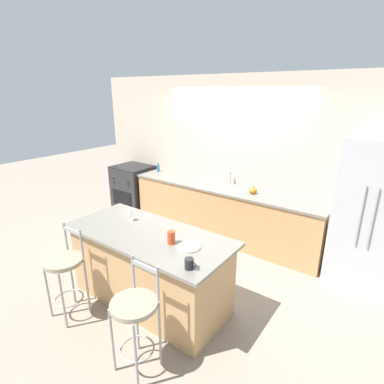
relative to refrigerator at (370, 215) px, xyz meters
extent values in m
plane|color=gray|center=(-2.15, -0.31, -0.97)|extent=(18.00, 18.00, 0.00)
cube|color=beige|center=(-2.15, 0.38, 0.38)|extent=(6.00, 0.07, 2.70)
cube|color=tan|center=(-2.15, 0.07, -0.53)|extent=(3.39, 0.63, 0.88)
cube|color=gray|center=(-2.15, 0.07, -0.07)|extent=(3.42, 0.67, 0.03)
cube|color=black|center=(-2.15, 0.07, -0.06)|extent=(0.56, 0.35, 0.01)
cylinder|color=#ADAFB5|center=(-2.15, 0.28, 0.06)|extent=(0.02, 0.02, 0.22)
cylinder|color=#ADAFB5|center=(-2.15, 0.22, 0.16)|extent=(0.02, 0.12, 0.02)
cube|color=tan|center=(-1.97, -1.92, -0.53)|extent=(1.88, 0.78, 0.87)
cube|color=gray|center=(-1.97, -1.92, -0.08)|extent=(2.00, 0.90, 0.03)
cube|color=#BCBCC1|center=(0.00, 0.00, 0.00)|extent=(0.78, 0.73, 1.94)
cylinder|color=#939399|center=(-0.06, -0.38, 0.10)|extent=(0.02, 0.02, 0.74)
cylinder|color=#939399|center=(0.06, -0.38, 0.10)|extent=(0.02, 0.02, 0.74)
cube|color=#28282B|center=(-4.29, 0.02, -0.49)|extent=(0.75, 0.68, 0.95)
cube|color=black|center=(-4.29, -0.32, -0.61)|extent=(0.54, 0.01, 0.30)
cube|color=black|center=(-4.29, 0.02, -0.01)|extent=(0.75, 0.68, 0.02)
cylinder|color=black|center=(-4.50, -0.33, -0.23)|extent=(0.03, 0.02, 0.03)
cylinder|color=black|center=(-4.08, -0.33, -0.23)|extent=(0.03, 0.02, 0.03)
cylinder|color=black|center=(-4.50, -0.33, -0.30)|extent=(0.03, 0.02, 0.03)
cylinder|color=black|center=(-4.08, -0.33, -0.30)|extent=(0.03, 0.02, 0.03)
cylinder|color=#99999E|center=(-2.69, -2.80, -0.63)|extent=(0.02, 0.02, 0.68)
cylinder|color=#99999E|center=(-2.39, -2.80, -0.63)|extent=(0.02, 0.02, 0.68)
cylinder|color=#99999E|center=(-2.69, -2.50, -0.63)|extent=(0.02, 0.02, 0.68)
cylinder|color=#99999E|center=(-2.39, -2.50, -0.63)|extent=(0.02, 0.02, 0.68)
torus|color=#99999E|center=(-2.54, -2.65, -0.75)|extent=(0.32, 0.32, 0.02)
cylinder|color=gray|center=(-2.54, -2.65, -0.27)|extent=(0.41, 0.41, 0.04)
cylinder|color=#99999E|center=(-2.69, -2.50, -0.08)|extent=(0.02, 0.02, 0.33)
cylinder|color=#99999E|center=(-2.39, -2.50, -0.08)|extent=(0.02, 0.02, 0.33)
cube|color=#99999E|center=(-2.54, -2.50, 0.03)|extent=(0.30, 0.02, 0.04)
cylinder|color=#99999E|center=(-1.56, -2.83, -0.63)|extent=(0.02, 0.02, 0.68)
cylinder|color=#99999E|center=(-1.26, -2.83, -0.63)|extent=(0.02, 0.02, 0.68)
cylinder|color=#99999E|center=(-1.56, -2.53, -0.63)|extent=(0.02, 0.02, 0.68)
cylinder|color=#99999E|center=(-1.26, -2.53, -0.63)|extent=(0.02, 0.02, 0.68)
torus|color=#99999E|center=(-1.41, -2.68, -0.75)|extent=(0.32, 0.32, 0.02)
cylinder|color=gray|center=(-1.41, -2.68, -0.27)|extent=(0.41, 0.41, 0.04)
cylinder|color=#99999E|center=(-1.56, -2.53, -0.08)|extent=(0.02, 0.02, 0.33)
cylinder|color=#99999E|center=(-1.26, -2.53, -0.08)|extent=(0.02, 0.02, 0.33)
cube|color=#99999E|center=(-1.41, -2.53, 0.03)|extent=(0.30, 0.02, 0.04)
cylinder|color=beige|center=(-1.40, -1.90, -0.06)|extent=(0.24, 0.24, 0.01)
torus|color=beige|center=(-1.40, -1.90, -0.05)|extent=(0.23, 0.23, 0.01)
cylinder|color=white|center=(-2.39, -1.79, -0.06)|extent=(0.07, 0.07, 0.00)
cylinder|color=white|center=(-2.39, -1.79, -0.01)|extent=(0.01, 0.01, 0.09)
cone|color=white|center=(-2.39, -1.79, 0.08)|extent=(0.08, 0.08, 0.10)
cylinder|color=#232326|center=(-1.17, -2.21, -0.01)|extent=(0.09, 0.09, 0.10)
torus|color=#232326|center=(-1.13, -2.21, -0.01)|extent=(0.07, 0.01, 0.07)
cylinder|color=red|center=(-1.60, -1.94, 0.01)|extent=(0.08, 0.08, 0.14)
ellipsoid|color=orange|center=(-1.60, 0.03, 0.00)|extent=(0.13, 0.13, 0.10)
cylinder|color=brown|center=(-1.60, 0.03, 0.06)|extent=(0.02, 0.02, 0.02)
cylinder|color=teal|center=(-3.70, 0.16, 0.01)|extent=(0.06, 0.06, 0.13)
cylinder|color=black|center=(-3.70, 0.16, 0.10)|extent=(0.02, 0.02, 0.03)
camera|label=1|loc=(0.24, -4.09, 1.47)|focal=28.00mm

